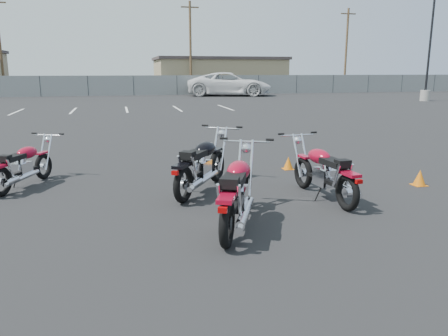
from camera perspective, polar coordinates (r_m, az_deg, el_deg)
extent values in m
plane|color=black|center=(6.96, -0.44, -6.37)|extent=(120.00, 120.00, 0.00)
torus|color=black|center=(10.02, -22.52, 0.21)|extent=(0.32, 0.55, 0.55)
cylinder|color=silver|center=(10.02, -22.52, 0.21)|extent=(0.14, 0.17, 0.15)
torus|color=black|center=(8.96, -27.09, -1.61)|extent=(0.32, 0.55, 0.55)
cylinder|color=silver|center=(8.96, -27.09, -1.61)|extent=(0.14, 0.17, 0.15)
cube|color=black|center=(9.48, -24.70, -0.43)|extent=(0.48, 0.92, 0.06)
cube|color=silver|center=(9.43, -24.88, -0.16)|extent=(0.38, 0.43, 0.28)
cylinder|color=silver|center=(9.40, -24.98, 0.82)|extent=(0.26, 0.29, 0.24)
ellipsoid|color=maroon|center=(9.54, -24.32, 1.84)|extent=(0.48, 0.60, 0.24)
cube|color=black|center=(9.20, -25.86, 1.20)|extent=(0.43, 0.56, 0.09)
cube|color=black|center=(9.01, -26.73, 1.14)|extent=(0.25, 0.23, 0.11)
cube|color=maroon|center=(9.97, -22.66, 1.84)|extent=(0.24, 0.34, 0.04)
cylinder|color=silver|center=(8.96, -26.15, -0.01)|extent=(0.11, 0.17, 0.36)
cylinder|color=silver|center=(9.19, -24.88, -1.19)|extent=(0.49, 0.96, 0.12)
cylinder|color=silver|center=(8.95, -25.97, -1.51)|extent=(0.23, 0.34, 0.12)
cylinder|color=silver|center=(10.02, -21.92, 1.98)|extent=(0.19, 0.35, 0.73)
cylinder|color=silver|center=(10.11, -22.72, 2.00)|extent=(0.19, 0.35, 0.73)
sphere|color=silver|center=(10.15, -21.99, 3.47)|extent=(0.19, 0.19, 0.15)
cylinder|color=silver|center=(10.15, -21.98, 4.00)|extent=(0.60, 0.29, 0.03)
cylinder|color=black|center=(9.96, -20.47, 4.19)|extent=(0.11, 0.08, 0.03)
cylinder|color=black|center=(10.30, -23.57, 4.19)|extent=(0.11, 0.08, 0.03)
cylinder|color=black|center=(9.52, -25.55, -1.55)|extent=(0.14, 0.08, 0.28)
torus|color=black|center=(9.03, -0.96, 0.26)|extent=(0.47, 0.61, 0.66)
cylinder|color=silver|center=(9.03, -0.96, 0.26)|extent=(0.19, 0.21, 0.18)
torus|color=black|center=(7.61, -5.32, -2.16)|extent=(0.47, 0.61, 0.66)
cylinder|color=silver|center=(7.61, -5.32, -2.16)|extent=(0.19, 0.21, 0.18)
cube|color=black|center=(8.30, -2.96, -0.55)|extent=(0.74, 1.02, 0.07)
cube|color=silver|center=(8.24, -3.11, -0.19)|extent=(0.49, 0.52, 0.33)
cylinder|color=silver|center=(8.20, -3.13, 1.16)|extent=(0.34, 0.35, 0.29)
ellipsoid|color=black|center=(8.40, -2.45, 2.51)|extent=(0.64, 0.72, 0.28)
cube|color=black|center=(7.93, -3.93, 1.72)|extent=(0.58, 0.66, 0.11)
cube|color=black|center=(7.67, -4.78, 1.68)|extent=(0.31, 0.30, 0.13)
cube|color=black|center=(7.51, -5.45, 0.35)|extent=(0.42, 0.49, 0.05)
cube|color=black|center=(8.97, -0.96, 2.42)|extent=(0.33, 0.39, 0.04)
cylinder|color=silver|center=(7.64, -3.94, 0.04)|extent=(0.16, 0.20, 0.43)
cylinder|color=silver|center=(7.75, -5.72, 0.19)|extent=(0.16, 0.20, 0.43)
cylinder|color=silver|center=(7.96, -2.72, -1.63)|extent=(0.76, 1.06, 0.14)
cylinder|color=silver|center=(7.64, -3.76, -2.08)|extent=(0.33, 0.40, 0.15)
cylinder|color=silver|center=(9.05, -0.08, 2.56)|extent=(0.29, 0.39, 0.87)
cylinder|color=silver|center=(9.12, -1.24, 2.63)|extent=(0.29, 0.39, 0.87)
sphere|color=silver|center=(9.20, -0.27, 4.53)|extent=(0.24, 0.24, 0.18)
cylinder|color=silver|center=(9.21, -0.22, 5.22)|extent=(0.66, 0.46, 0.03)
cylinder|color=black|center=(9.06, 2.02, 5.37)|extent=(0.13, 0.11, 0.04)
cylinder|color=black|center=(9.32, -2.50, 5.57)|extent=(0.13, 0.11, 0.04)
cylinder|color=black|center=(8.32, -4.21, -2.03)|extent=(0.16, 0.12, 0.33)
cube|color=#990505|center=(7.28, -6.41, -0.65)|extent=(0.13, 0.12, 0.07)
torus|color=black|center=(7.22, 2.58, -2.90)|extent=(0.38, 0.66, 0.67)
cylinder|color=silver|center=(7.22, 2.58, -2.90)|extent=(0.17, 0.21, 0.18)
torus|color=black|center=(5.69, 0.40, -7.21)|extent=(0.38, 0.66, 0.67)
cylinder|color=silver|center=(5.69, 0.40, -7.21)|extent=(0.17, 0.21, 0.18)
cube|color=black|center=(6.44, 1.62, -4.42)|extent=(0.58, 1.12, 0.07)
cube|color=silver|center=(6.37, 1.55, -3.99)|extent=(0.46, 0.51, 0.34)
cylinder|color=silver|center=(6.31, 1.56, -2.24)|extent=(0.32, 0.35, 0.30)
ellipsoid|color=maroon|center=(6.52, 1.91, -0.34)|extent=(0.57, 0.73, 0.29)
cube|color=black|center=(6.01, 1.17, -1.68)|extent=(0.51, 0.68, 0.11)
cube|color=black|center=(5.73, 0.73, -1.93)|extent=(0.31, 0.28, 0.13)
cube|color=maroon|center=(5.56, 0.36, -3.88)|extent=(0.37, 0.51, 0.06)
cube|color=maroon|center=(7.13, 2.61, -0.17)|extent=(0.29, 0.41, 0.04)
cylinder|color=silver|center=(5.74, 2.01, -4.10)|extent=(0.13, 0.21, 0.44)
cylinder|color=silver|center=(5.79, -0.63, -3.97)|extent=(0.13, 0.21, 0.44)
cylinder|color=silver|center=(6.12, 2.81, -6.01)|extent=(0.59, 1.17, 0.14)
cylinder|color=silver|center=(5.78, 2.35, -6.92)|extent=(0.28, 0.42, 0.15)
cylinder|color=silver|center=(7.25, 3.54, 0.07)|extent=(0.22, 0.43, 0.88)
cylinder|color=silver|center=(7.28, 1.97, 0.13)|extent=(0.22, 0.43, 0.88)
sphere|color=silver|center=(7.38, 2.95, 2.60)|extent=(0.24, 0.24, 0.18)
cylinder|color=silver|center=(7.38, 2.99, 3.48)|extent=(0.73, 0.35, 0.03)
cylinder|color=black|center=(7.32, 6.01, 3.70)|extent=(0.14, 0.09, 0.04)
cylinder|color=black|center=(7.41, -0.04, 3.89)|extent=(0.14, 0.09, 0.04)
cylinder|color=black|center=(6.42, 0.07, -6.45)|extent=(0.17, 0.10, 0.34)
cube|color=#990505|center=(5.31, -0.18, -5.50)|extent=(0.13, 0.11, 0.07)
torus|color=black|center=(8.67, 10.31, -0.62)|extent=(0.16, 0.63, 0.62)
cylinder|color=silver|center=(8.67, 10.31, -0.62)|extent=(0.12, 0.17, 0.16)
torus|color=black|center=(7.44, 15.80, -3.12)|extent=(0.16, 0.63, 0.62)
cylinder|color=silver|center=(7.44, 15.80, -3.12)|extent=(0.12, 0.17, 0.16)
cube|color=black|center=(8.03, 12.86, -1.49)|extent=(0.19, 1.09, 0.06)
cube|color=silver|center=(7.97, 13.07, -1.14)|extent=(0.32, 0.41, 0.31)
cylinder|color=silver|center=(7.93, 13.14, 0.16)|extent=(0.23, 0.27, 0.27)
ellipsoid|color=maroon|center=(8.10, 12.32, 1.50)|extent=(0.36, 0.62, 0.26)
cube|color=black|center=(7.70, 14.17, 0.66)|extent=(0.31, 0.59, 0.10)
cube|color=black|center=(7.48, 15.24, 0.58)|extent=(0.24, 0.20, 0.12)
cube|color=maroon|center=(7.34, 16.04, -0.72)|extent=(0.22, 0.45, 0.05)
cube|color=maroon|center=(8.60, 10.39, 1.49)|extent=(0.16, 0.36, 0.04)
cylinder|color=silver|center=(7.57, 16.05, -0.85)|extent=(0.07, 0.19, 0.41)
cylinder|color=silver|center=(7.43, 14.47, -1.00)|extent=(0.07, 0.19, 0.41)
cylinder|color=silver|center=(7.88, 15.02, -2.34)|extent=(0.19, 1.14, 0.13)
cylinder|color=silver|center=(7.61, 16.38, -2.79)|extent=(0.15, 0.37, 0.14)
cylinder|color=silver|center=(8.75, 10.54, 1.70)|extent=(0.08, 0.41, 0.81)
cylinder|color=silver|center=(8.66, 9.46, 1.64)|extent=(0.08, 0.41, 0.81)
sphere|color=silver|center=(8.80, 9.56, 3.58)|extent=(0.18, 0.18, 0.16)
cylinder|color=silver|center=(8.81, 9.53, 4.26)|extent=(0.72, 0.09, 0.03)
cylinder|color=black|center=(8.96, 11.65, 4.58)|extent=(0.13, 0.05, 0.04)
cylinder|color=black|center=(8.62, 7.47, 4.43)|extent=(0.13, 0.05, 0.04)
cylinder|color=black|center=(7.92, 12.28, -3.12)|extent=(0.16, 0.04, 0.31)
cube|color=#990505|center=(7.14, 17.21, -1.71)|extent=(0.11, 0.07, 0.06)
cone|color=orange|center=(10.32, 8.40, 0.68)|extent=(0.23, 0.23, 0.28)
cube|color=orange|center=(10.35, 8.37, -0.12)|extent=(0.25, 0.25, 0.01)
cone|color=orange|center=(9.62, 24.20, -1.12)|extent=(0.25, 0.25, 0.31)
cube|color=orange|center=(9.65, 24.11, -2.04)|extent=(0.27, 0.27, 0.01)
cylinder|color=gray|center=(36.64, 24.77, 8.59)|extent=(0.70, 0.70, 0.80)
cylinder|color=black|center=(36.76, 25.56, 16.88)|extent=(0.16, 0.16, 9.86)
cube|color=slate|center=(41.46, -11.74, 10.51)|extent=(80.00, 0.04, 1.80)
cylinder|color=black|center=(41.94, -22.89, 9.82)|extent=(0.06, 0.06, 1.80)
cylinder|color=black|center=(41.51, -17.35, 10.21)|extent=(0.06, 0.06, 1.80)
cylinder|color=black|center=(41.46, -11.74, 10.51)|extent=(0.06, 0.06, 1.80)
cylinder|color=black|center=(41.80, -6.16, 10.71)|extent=(0.06, 0.06, 1.80)
cylinder|color=black|center=(42.51, -0.72, 10.82)|extent=(0.06, 0.06, 1.80)
cylinder|color=black|center=(43.58, 4.51, 10.82)|extent=(0.06, 0.06, 1.80)
cylinder|color=black|center=(44.98, 9.45, 10.75)|extent=(0.06, 0.06, 1.80)
cylinder|color=black|center=(46.68, 14.05, 10.61)|extent=(0.06, 0.06, 1.80)
cylinder|color=black|center=(48.65, 18.31, 10.42)|extent=(0.06, 0.06, 1.80)
cylinder|color=black|center=(50.86, 22.20, 10.20)|extent=(0.06, 0.06, 1.80)
cylinder|color=black|center=(53.28, 25.76, 9.96)|extent=(0.06, 0.06, 1.80)
cube|color=#92825E|center=(51.71, -0.79, 12.03)|extent=(14.00, 9.00, 3.40)
cube|color=#3F3634|center=(51.72, -0.80, 14.08)|extent=(14.40, 9.40, 0.30)
cylinder|color=#4E3924|center=(47.63, -27.21, 14.00)|extent=(0.24, 0.24, 9.00)
cylinder|color=#4E3924|center=(46.08, -4.40, 15.40)|extent=(0.24, 0.24, 9.00)
cube|color=#4E3924|center=(46.43, -4.48, 20.21)|extent=(1.80, 0.12, 0.12)
cylinder|color=#4E3924|center=(53.00, 15.67, 14.62)|extent=(0.24, 0.24, 9.00)
cube|color=#4E3924|center=(53.31, 15.93, 18.81)|extent=(1.80, 0.12, 0.12)
cube|color=silver|center=(27.07, -25.48, 6.64)|extent=(0.12, 4.00, 0.01)
cube|color=silver|center=(26.62, -19.11, 7.09)|extent=(0.12, 4.00, 0.01)
cube|color=silver|center=(26.51, -12.60, 7.46)|extent=(0.12, 4.00, 0.01)
cube|color=silver|center=(26.74, -6.11, 7.73)|extent=(0.12, 4.00, 0.01)
cube|color=silver|center=(27.29, 0.20, 7.90)|extent=(0.12, 4.00, 0.01)
imported|color=silver|center=(40.04, 0.73, 11.77)|extent=(5.66, 9.28, 3.30)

